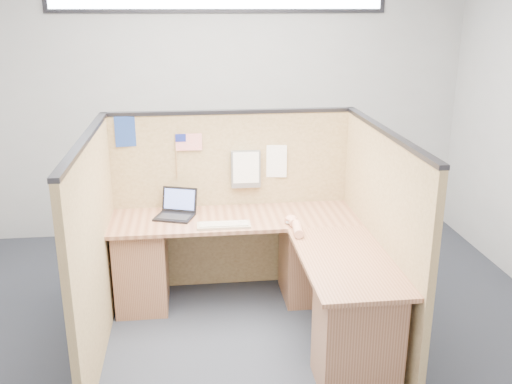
{
  "coord_description": "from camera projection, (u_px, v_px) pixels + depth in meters",
  "views": [
    {
      "loc": [
        -0.33,
        -3.56,
        2.33
      ],
      "look_at": [
        0.15,
        0.5,
        0.99
      ],
      "focal_mm": 40.0,
      "sensor_mm": 36.0,
      "label": 1
    }
  ],
  "objects": [
    {
      "name": "floor",
      "position": [
        243.0,
        344.0,
        4.12
      ],
      "size": [
        5.0,
        5.0,
        0.0
      ],
      "primitive_type": "plane",
      "color": "#20252D",
      "rests_on": "ground"
    },
    {
      "name": "american_flag",
      "position": [
        186.0,
        144.0,
        4.59
      ],
      "size": [
        0.22,
        0.01,
        0.37
      ],
      "color": "olive",
      "rests_on": "cubicle_partitions"
    },
    {
      "name": "paper_right",
      "position": [
        249.0,
        170.0,
        4.73
      ],
      "size": [
        0.24,
        0.03,
        0.31
      ],
      "primitive_type": "cube",
      "rotation": [
        0.0,
        0.0,
        0.11
      ],
      "color": "white",
      "rests_on": "cubicle_partitions"
    },
    {
      "name": "wall_back",
      "position": [
        221.0,
        101.0,
        5.81
      ],
      "size": [
        5.0,
        0.0,
        5.0
      ],
      "primitive_type": "plane",
      "rotation": [
        1.57,
        0.0,
        0.0
      ],
      "color": "#A2A5A8",
      "rests_on": "floor"
    },
    {
      "name": "laptop",
      "position": [
        174.0,
        210.0,
        4.54
      ],
      "size": [
        0.35,
        0.36,
        0.21
      ],
      "rotation": [
        0.0,
        0.0,
        -0.34
      ],
      "color": "black",
      "rests_on": "l_desk"
    },
    {
      "name": "file_holder",
      "position": [
        246.0,
        169.0,
        4.7
      ],
      "size": [
        0.24,
        0.05,
        0.31
      ],
      "color": "slate",
      "rests_on": "cubicle_partitions"
    },
    {
      "name": "paper_left",
      "position": [
        274.0,
        161.0,
        4.73
      ],
      "size": [
        0.21,
        0.03,
        0.27
      ],
      "primitive_type": "cube",
      "rotation": [
        0.0,
        0.0,
        -0.13
      ],
      "color": "white",
      "rests_on": "cubicle_partitions"
    },
    {
      "name": "cubicle_partitions",
      "position": [
        237.0,
        224.0,
        4.28
      ],
      "size": [
        2.06,
        1.83,
        1.53
      ],
      "color": "olive",
      "rests_on": "floor"
    },
    {
      "name": "hand_forearm",
      "position": [
        296.0,
        226.0,
        4.26
      ],
      "size": [
        0.1,
        0.36,
        0.08
      ],
      "color": "tan",
      "rests_on": "l_desk"
    },
    {
      "name": "l_desk",
      "position": [
        264.0,
        276.0,
        4.29
      ],
      "size": [
        1.95,
        1.75,
        0.73
      ],
      "color": "brown",
      "rests_on": "floor"
    },
    {
      "name": "keyboard",
      "position": [
        224.0,
        225.0,
        4.33
      ],
      "size": [
        0.41,
        0.14,
        0.03
      ],
      "rotation": [
        0.0,
        0.0,
        -0.01
      ],
      "color": "gray",
      "rests_on": "l_desk"
    },
    {
      "name": "wall_front",
      "position": [
        320.0,
        363.0,
        1.56
      ],
      "size": [
        5.0,
        0.0,
        5.0
      ],
      "primitive_type": "plane",
      "rotation": [
        -1.57,
        0.0,
        0.0
      ],
      "color": "#A2A5A8",
      "rests_on": "floor"
    },
    {
      "name": "blue_poster",
      "position": [
        126.0,
        132.0,
        4.51
      ],
      "size": [
        0.18,
        0.02,
        0.24
      ],
      "primitive_type": "cube",
      "rotation": [
        0.0,
        0.0,
        0.11
      ],
      "color": "navy",
      "rests_on": "cubicle_partitions"
    },
    {
      "name": "mouse",
      "position": [
        291.0,
        221.0,
        4.38
      ],
      "size": [
        0.11,
        0.07,
        0.04
      ],
      "primitive_type": "ellipsoid",
      "rotation": [
        0.0,
        0.0,
        0.09
      ],
      "color": "silver",
      "rests_on": "l_desk"
    }
  ]
}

